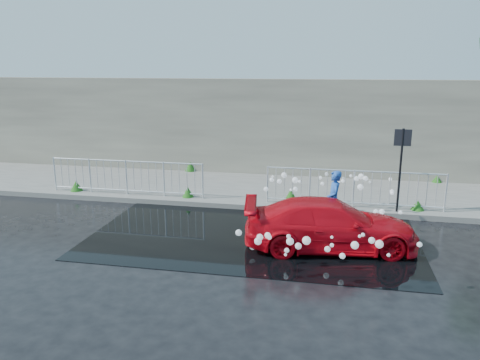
# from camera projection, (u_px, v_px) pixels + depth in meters

# --- Properties ---
(ground) EXTENTS (90.00, 90.00, 0.00)m
(ground) POSITION_uv_depth(u_px,v_px,m) (226.00, 247.00, 11.00)
(ground) COLOR black
(ground) RESTS_ON ground
(pavement) EXTENTS (30.00, 4.00, 0.15)m
(pavement) POSITION_uv_depth(u_px,v_px,m) (259.00, 189.00, 15.74)
(pavement) COLOR #5B5B56
(pavement) RESTS_ON ground
(curb) EXTENTS (30.00, 0.25, 0.16)m
(curb) POSITION_uv_depth(u_px,v_px,m) (249.00, 207.00, 13.83)
(curb) COLOR #5B5B56
(curb) RESTS_ON ground
(retaining_wall) EXTENTS (30.00, 0.60, 3.50)m
(retaining_wall) POSITION_uv_depth(u_px,v_px,m) (269.00, 127.00, 17.39)
(retaining_wall) COLOR #615D51
(retaining_wall) RESTS_ON pavement
(puddle) EXTENTS (8.00, 5.00, 0.01)m
(puddle) POSITION_uv_depth(u_px,v_px,m) (254.00, 233.00, 11.85)
(puddle) COLOR black
(puddle) RESTS_ON ground
(sign_post) EXTENTS (0.45, 0.06, 2.50)m
(sign_post) POSITION_uv_depth(u_px,v_px,m) (401.00, 157.00, 12.73)
(sign_post) COLOR black
(sign_post) RESTS_ON ground
(railing_left) EXTENTS (5.05, 0.05, 1.10)m
(railing_left) POSITION_uv_depth(u_px,v_px,m) (126.00, 176.00, 14.76)
(railing_left) COLOR silver
(railing_left) RESTS_ON pavement
(railing_right) EXTENTS (5.05, 0.05, 1.10)m
(railing_right) POSITION_uv_depth(u_px,v_px,m) (354.00, 187.00, 13.44)
(railing_right) COLOR silver
(railing_right) RESTS_ON pavement
(weeds) EXTENTS (12.17, 3.93, 0.44)m
(weeds) POSITION_uv_depth(u_px,v_px,m) (245.00, 186.00, 15.22)
(weeds) COLOR #1E5115
(weeds) RESTS_ON pavement
(water_spray) EXTENTS (3.63, 5.61, 1.00)m
(water_spray) POSITION_uv_depth(u_px,v_px,m) (324.00, 206.00, 11.57)
(water_spray) COLOR white
(water_spray) RESTS_ON ground
(red_car) EXTENTS (4.16, 2.19, 1.15)m
(red_car) POSITION_uv_depth(u_px,v_px,m) (330.00, 225.00, 10.80)
(red_car) COLOR red
(red_car) RESTS_ON ground
(person) EXTENTS (0.44, 0.61, 1.54)m
(person) POSITION_uv_depth(u_px,v_px,m) (334.00, 200.00, 12.06)
(person) COLOR #2250AA
(person) RESTS_ON ground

